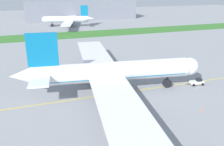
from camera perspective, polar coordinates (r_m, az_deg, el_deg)
name	(u,v)px	position (r m, az deg, el deg)	size (l,w,h in m)	color
ground_plane	(124,94)	(73.40, 2.76, -5.00)	(600.00, 600.00, 0.00)	gray
apron_taxi_line	(122,93)	(74.48, 2.40, -4.62)	(280.00, 0.36, 0.01)	yellow
grass_median_strip	(68,35)	(165.93, -10.18, 8.71)	(320.00, 24.00, 0.10)	#38722D
airliner_foreground	(110,72)	(72.61, -0.49, 0.20)	(56.87, 90.62, 18.90)	white
pushback_tug	(197,82)	(84.60, 19.31, -1.97)	(6.36, 2.84, 2.24)	white
ground_crew_wingwalker_port	(137,125)	(56.62, 5.98, -11.95)	(0.31, 0.58, 1.67)	black
traffic_cone_near_nose	(202,111)	(67.43, 20.29, -8.38)	(0.36, 0.36, 0.58)	#F2590C
traffic_cone_port_wing	(202,108)	(69.37, 20.40, -7.59)	(0.36, 0.36, 0.58)	#F2590C
parked_airliner_far_centre	(68,20)	(202.10, -10.23, 12.22)	(40.79, 63.42, 16.55)	white
terminal_building	(82,10)	(244.49, -7.05, 14.41)	(105.54, 20.00, 18.00)	gray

